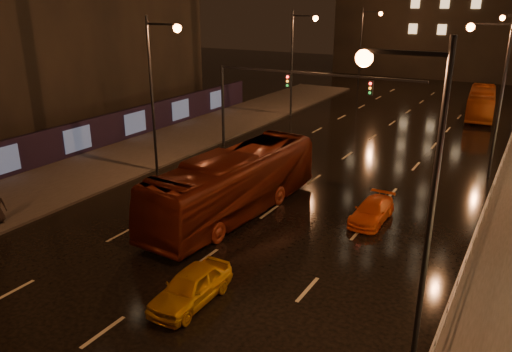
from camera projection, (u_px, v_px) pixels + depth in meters
The scene contains 10 objects.
ground at pixel (337, 163), 35.18m from camera, with size 140.00×140.00×0.00m, color black.
sidewalk_left at pixel (144, 152), 37.46m from camera, with size 7.00×70.00×0.15m, color #38332D.
hoarding_left at pixel (76, 139), 36.37m from camera, with size 0.30×46.00×2.50m, color black.
traffic_signal at pixel (275, 90), 36.00m from camera, with size 15.31×0.32×6.20m.
streetlight_right at pixel (412, 164), 14.14m from camera, with size 2.64×0.50×10.00m.
railing_right at pixel (493, 185), 28.43m from camera, with size 0.05×56.00×1.00m.
bus_red at pixel (234, 184), 26.24m from camera, with size 2.89×12.37×3.45m, color #56180C.
bus_curb at pixel (481, 103), 48.80m from camera, with size 2.32×9.91×2.76m, color #963B0F.
taxi_near at pixel (191, 287), 18.72m from camera, with size 1.57×3.91×1.33m, color orange.
taxi_far at pixel (372, 211), 25.73m from camera, with size 1.55×3.82×1.11m, color #E15415.
Camera 1 is at (11.82, -11.86, 10.82)m, focal length 35.00 mm.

